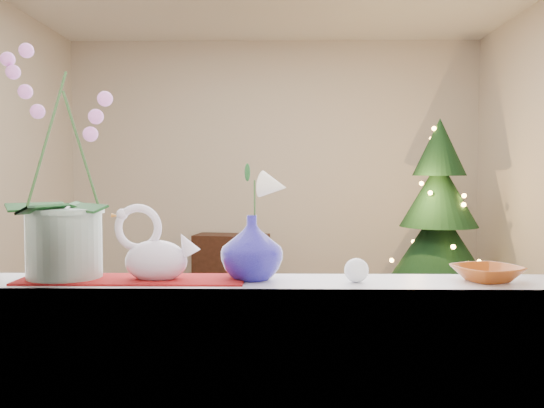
% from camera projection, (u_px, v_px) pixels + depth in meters
% --- Properties ---
extents(ground, '(5.00, 5.00, 0.00)m').
position_uv_depth(ground, '(270.00, 349.00, 4.30)').
color(ground, '#3E2819').
rests_on(ground, ground).
extents(wall_back, '(4.50, 0.10, 2.70)m').
position_uv_depth(wall_back, '(274.00, 164.00, 6.72)').
color(wall_back, beige).
rests_on(wall_back, ground).
extents(wall_front, '(4.50, 0.10, 2.70)m').
position_uv_depth(wall_front, '(252.00, 140.00, 1.73)').
color(wall_front, beige).
rests_on(wall_front, ground).
extents(windowsill, '(2.20, 0.26, 0.04)m').
position_uv_depth(windowsill, '(254.00, 287.00, 1.88)').
color(windowsill, white).
rests_on(windowsill, window_apron).
extents(window_frame, '(2.22, 0.06, 1.60)m').
position_uv_depth(window_frame, '(252.00, 18.00, 1.74)').
color(window_frame, white).
rests_on(window_frame, windowsill).
extents(runner, '(0.70, 0.20, 0.01)m').
position_uv_depth(runner, '(132.00, 279.00, 1.89)').
color(runner, maroon).
rests_on(runner, windowsill).
extents(orchid_pot, '(0.31, 0.31, 0.74)m').
position_uv_depth(orchid_pot, '(63.00, 162.00, 1.89)').
color(orchid_pot, white).
rests_on(orchid_pot, windowsill).
extents(swan, '(0.29, 0.19, 0.22)m').
position_uv_depth(swan, '(156.00, 245.00, 1.87)').
color(swan, silver).
rests_on(swan, windowsill).
extents(blue_vase, '(0.22, 0.22, 0.23)m').
position_uv_depth(blue_vase, '(252.00, 243.00, 1.89)').
color(blue_vase, navy).
rests_on(blue_vase, windowsill).
extents(lily, '(0.13, 0.07, 0.18)m').
position_uv_depth(lily, '(252.00, 177.00, 1.88)').
color(lily, white).
rests_on(lily, blue_vase).
extents(paperweight, '(0.10, 0.10, 0.07)m').
position_uv_depth(paperweight, '(356.00, 270.00, 1.85)').
color(paperweight, silver).
rests_on(paperweight, windowsill).
extents(amber_dish, '(0.22, 0.22, 0.04)m').
position_uv_depth(amber_dish, '(487.00, 274.00, 1.87)').
color(amber_dish, '#974111').
rests_on(amber_dish, windowsill).
extents(xmas_tree, '(1.02, 1.02, 1.76)m').
position_uv_depth(xmas_tree, '(439.00, 212.00, 5.71)').
color(xmas_tree, black).
rests_on(xmas_tree, ground).
extents(side_table, '(0.83, 0.52, 0.58)m').
position_uv_depth(side_table, '(231.00, 261.00, 6.53)').
color(side_table, black).
rests_on(side_table, ground).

